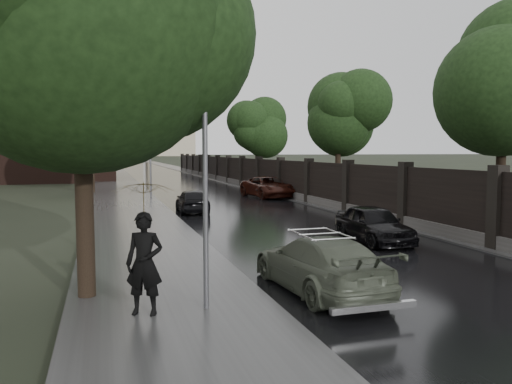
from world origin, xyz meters
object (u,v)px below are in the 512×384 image
tree_right_a (503,104)px  traffic_light (150,162)px  lamp_post (205,176)px  volga_sedan (320,264)px  pedestrian_umbrella (143,208)px  hatchback_left (192,201)px  car_right_near (373,224)px  car_right_far (268,187)px  tree_left_far (90,121)px  tree_right_c (257,133)px  tree_right_b (338,123)px

tree_right_a → traffic_light: bearing=124.8°
lamp_post → traffic_light: bearing=87.3°
volga_sedan → pedestrian_umbrella: size_ratio=1.47×
lamp_post → hatchback_left: (2.48, 15.88, -2.05)m
car_right_near → car_right_far: (1.80, 16.82, 0.06)m
traffic_light → pedestrian_umbrella: 23.63m
tree_left_far → pedestrian_umbrella: 28.73m
traffic_light → hatchback_left: bearing=-79.7°
tree_right_c → car_right_near: bearing=-100.2°
tree_right_c → car_right_far: size_ratio=1.38×
tree_right_a → car_right_far: bearing=104.2°
traffic_light → car_right_near: 18.69m
tree_left_far → volga_sedan: tree_left_far is taller
lamp_post → tree_right_a: bearing=26.7°
tree_right_b → car_right_near: (-5.90, -14.65, -4.30)m
car_right_near → tree_left_far: bearing=115.3°
tree_left_far → volga_sedan: (5.36, -27.58, -4.61)m
tree_right_b → pedestrian_umbrella: bearing=-124.4°
traffic_light → volga_sedan: 22.70m
tree_right_c → pedestrian_umbrella: size_ratio=2.37×
tree_right_c → car_right_near: tree_right_c is taller
tree_right_a → volga_sedan: size_ratio=1.62×
tree_right_b → volga_sedan: 22.47m
car_right_far → pedestrian_umbrella: size_ratio=1.72×
tree_right_c → car_right_far: bearing=-104.5°
volga_sedan → car_right_far: 22.57m
lamp_post → volga_sedan: lamp_post is taller
traffic_light → car_right_far: bearing=-6.1°
tree_right_c → pedestrian_umbrella: 41.10m
tree_right_a → car_right_near: tree_right_a is taller
tree_left_far → car_right_far: size_ratio=1.45×
hatchback_left → pedestrian_umbrella: 16.39m
lamp_post → tree_right_b: bearing=57.8°
tree_right_a → hatchback_left: size_ratio=1.93×
tree_left_far → tree_right_a: 26.91m
car_right_near → pedestrian_umbrella: (-8.14, -5.87, 1.48)m
hatchback_left → traffic_light: bearing=-77.5°
tree_right_c → tree_left_far: bearing=-147.2°
tree_right_b → lamp_post: (-12.90, -20.50, -2.28)m
lamp_post → tree_right_c: bearing=71.5°
tree_left_far → lamp_post: (2.60, -28.50, -2.57)m
lamp_post → tree_left_far: bearing=95.2°
tree_right_b → lamp_post: 24.33m
lamp_post → car_right_near: size_ratio=1.35×
lamp_post → car_right_far: size_ratio=1.00×
tree_right_b → traffic_light: bearing=165.8°
tree_right_a → car_right_near: bearing=-173.7°
car_right_far → tree_right_b: bearing=-34.3°
tree_right_b → tree_right_c: size_ratio=1.00×
tree_right_a → tree_right_b: 14.00m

